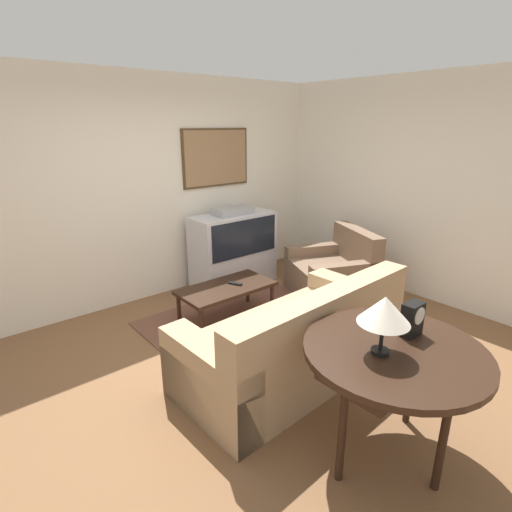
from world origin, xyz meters
TOP-DOWN VIEW (x-y plane):
  - ground_plane at (0.00, 0.00)m, footprint 12.00×12.00m
  - wall_back at (0.01, 2.13)m, footprint 12.00×0.10m
  - wall_right at (2.63, 0.00)m, footprint 0.06×12.00m
  - area_rug at (0.43, 0.82)m, footprint 2.06×1.45m
  - tv at (1.01, 1.73)m, footprint 1.14×0.52m
  - couch at (0.16, -0.30)m, footprint 2.06×1.04m
  - armchair at (1.77, 0.62)m, footprint 1.21×1.25m
  - coffee_table at (0.29, 0.91)m, footprint 1.06×0.54m
  - console_table at (-0.03, -1.32)m, footprint 1.13×1.13m
  - table_lamp at (-0.15, -1.29)m, footprint 0.31×0.31m
  - mantel_clock at (0.19, -1.29)m, footprint 0.15×0.10m
  - remote at (0.40, 0.89)m, footprint 0.11×0.16m

SIDE VIEW (x-z plane):
  - ground_plane at x=0.00m, z-range 0.00..0.00m
  - area_rug at x=0.43m, z-range 0.00..0.01m
  - armchair at x=1.77m, z-range -0.14..0.71m
  - couch at x=0.16m, z-range -0.13..0.76m
  - coffee_table at x=0.29m, z-range 0.17..0.59m
  - remote at x=0.40m, z-range 0.42..0.44m
  - tv at x=1.01m, z-range -0.03..1.05m
  - console_table at x=-0.03m, z-range 0.34..1.14m
  - mantel_clock at x=0.19m, z-range 0.81..1.04m
  - table_lamp at x=-0.15m, z-range 0.90..1.27m
  - wall_right at x=2.63m, z-range 0.00..2.70m
  - wall_back at x=0.01m, z-range 0.00..2.70m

